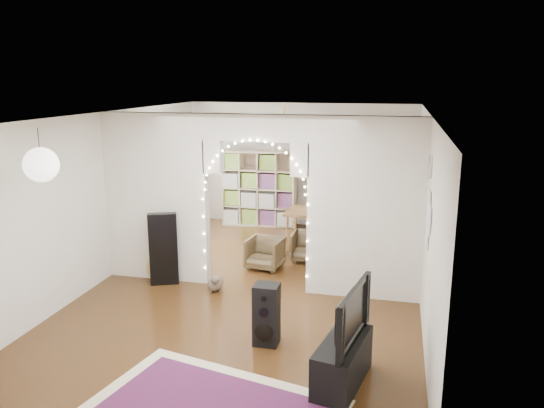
% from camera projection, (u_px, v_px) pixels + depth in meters
% --- Properties ---
extents(floor, '(7.50, 7.50, 0.00)m').
position_uv_depth(floor, '(257.00, 286.00, 8.42)').
color(floor, black).
rests_on(floor, ground).
extents(ceiling, '(5.00, 7.50, 0.02)m').
position_uv_depth(ceiling, '(256.00, 114.00, 7.80)').
color(ceiling, white).
rests_on(ceiling, wall_back).
extents(wall_back, '(5.00, 0.02, 2.70)m').
position_uv_depth(wall_back, '(301.00, 165.00, 11.66)').
color(wall_back, silver).
rests_on(wall_back, floor).
extents(wall_front, '(5.00, 0.02, 2.70)m').
position_uv_depth(wall_front, '(143.00, 300.00, 4.56)').
color(wall_front, silver).
rests_on(wall_front, floor).
extents(wall_left, '(0.02, 7.50, 2.70)m').
position_uv_depth(wall_left, '(109.00, 195.00, 8.67)').
color(wall_left, silver).
rests_on(wall_left, floor).
extents(wall_right, '(0.02, 7.50, 2.70)m').
position_uv_depth(wall_right, '(426.00, 213.00, 7.55)').
color(wall_right, silver).
rests_on(wall_right, floor).
extents(divider_wall, '(5.00, 0.20, 2.70)m').
position_uv_depth(divider_wall, '(256.00, 198.00, 8.09)').
color(divider_wall, silver).
rests_on(divider_wall, floor).
extents(fairy_lights, '(1.64, 0.04, 1.60)m').
position_uv_depth(fairy_lights, '(254.00, 192.00, 7.94)').
color(fairy_lights, '#FFEABF').
rests_on(fairy_lights, divider_wall).
extents(window, '(0.04, 1.20, 1.40)m').
position_uv_depth(window, '(158.00, 168.00, 10.33)').
color(window, white).
rests_on(window, wall_left).
extents(wall_clock, '(0.03, 0.31, 0.31)m').
position_uv_depth(wall_clock, '(430.00, 167.00, 6.81)').
color(wall_clock, white).
rests_on(wall_clock, wall_right).
extents(picture_frames, '(0.02, 0.50, 0.70)m').
position_uv_depth(picture_frames, '(428.00, 220.00, 6.57)').
color(picture_frames, white).
rests_on(picture_frames, wall_right).
extents(paper_lantern, '(0.40, 0.40, 0.40)m').
position_uv_depth(paper_lantern, '(41.00, 165.00, 6.06)').
color(paper_lantern, white).
rests_on(paper_lantern, ceiling).
extents(ceiling_fan, '(1.10, 1.10, 0.30)m').
position_uv_depth(ceiling_fan, '(284.00, 124.00, 9.76)').
color(ceiling_fan, gold).
rests_on(ceiling_fan, ceiling).
extents(guitar_case, '(0.47, 0.31, 1.16)m').
position_uv_depth(guitar_case, '(163.00, 249.00, 8.38)').
color(guitar_case, black).
rests_on(guitar_case, floor).
extents(acoustic_guitar, '(0.40, 0.26, 0.95)m').
position_uv_depth(acoustic_guitar, '(157.00, 258.00, 8.44)').
color(acoustic_guitar, tan).
rests_on(acoustic_guitar, floor).
extents(tabby_cat, '(0.30, 0.51, 0.34)m').
position_uv_depth(tabby_cat, '(216.00, 283.00, 8.18)').
color(tabby_cat, brown).
rests_on(tabby_cat, floor).
extents(floor_speaker, '(0.30, 0.27, 0.78)m').
position_uv_depth(floor_speaker, '(266.00, 315.00, 6.50)').
color(floor_speaker, black).
rests_on(floor_speaker, floor).
extents(media_console, '(0.59, 1.06, 0.50)m').
position_uv_depth(media_console, '(342.00, 362.00, 5.67)').
color(media_console, black).
rests_on(media_console, floor).
extents(tv, '(0.35, 1.08, 0.62)m').
position_uv_depth(tv, '(344.00, 314.00, 5.54)').
color(tv, black).
rests_on(tv, media_console).
extents(bookcase, '(1.68, 0.61, 1.68)m').
position_uv_depth(bookcase, '(259.00, 188.00, 11.74)').
color(bookcase, '#CAB292').
rests_on(bookcase, floor).
extents(dining_table, '(1.24, 0.87, 0.76)m').
position_uv_depth(dining_table, '(318.00, 215.00, 10.07)').
color(dining_table, brown).
rests_on(dining_table, floor).
extents(flower_vase, '(0.19, 0.19, 0.19)m').
position_uv_depth(flower_vase, '(318.00, 206.00, 10.03)').
color(flower_vase, white).
rests_on(flower_vase, dining_table).
extents(dining_chair_left, '(0.65, 0.66, 0.54)m').
position_uv_depth(dining_chair_left, '(265.00, 253.00, 9.14)').
color(dining_chair_left, '#4E3E27').
rests_on(dining_chair_left, floor).
extents(dining_chair_right, '(0.58, 0.60, 0.53)m').
position_uv_depth(dining_chair_right, '(308.00, 246.00, 9.52)').
color(dining_chair_right, '#4E3E27').
rests_on(dining_chair_right, floor).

